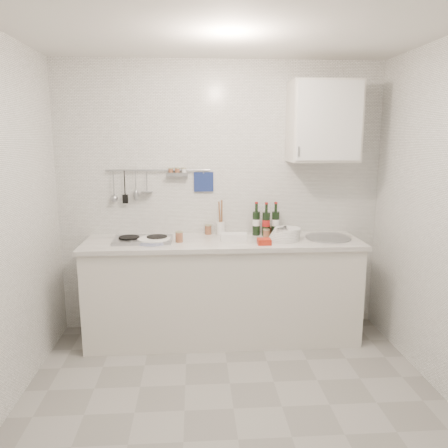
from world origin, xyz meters
The scene contains 16 objects.
floor centered at (0.00, 0.00, 0.00)m, with size 3.00×3.00×0.00m, color slate.
ceiling centered at (0.00, 0.00, 2.50)m, with size 3.00×3.00×0.00m, color silver.
back_wall centered at (0.00, 1.40, 1.25)m, with size 3.00×0.02×2.50m, color silver.
counter centered at (0.01, 1.10, 0.43)m, with size 2.44×0.64×0.96m.
wall_rail centered at (-0.60, 1.37, 1.43)m, with size 0.98×0.09×0.34m.
wall_cabinet centered at (0.90, 1.22, 1.95)m, with size 0.60×0.38×0.70m.
plate_stack_hob centered at (-0.61, 1.05, 0.94)m, with size 0.30×0.30×0.04m.
plate_stack_sink centered at (0.56, 1.08, 0.97)m, with size 0.30×0.28×0.11m.
wine_bottles centered at (0.41, 1.27, 1.07)m, with size 0.25×0.11×0.31m.
butter_dish centered at (0.09, 1.07, 0.95)m, with size 0.22×0.11×0.07m, color white.
strawberry_punnet centered at (0.34, 0.92, 0.94)m, with size 0.11×0.11×0.05m, color red.
utensil_crock centered at (-0.01, 1.32, 1.00)m, with size 0.08×0.08×0.33m.
jar_a centered at (-0.12, 1.35, 0.97)m, with size 0.07×0.07×0.09m.
jar_b centered at (0.46, 1.34, 0.96)m, with size 0.07×0.07×0.08m.
jar_c centered at (0.40, 1.19, 0.96)m, with size 0.06×0.06×0.08m.
jar_d centered at (-0.38, 1.05, 0.97)m, with size 0.07×0.07×0.10m.
Camera 1 is at (-0.25, -2.66, 1.81)m, focal length 35.00 mm.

